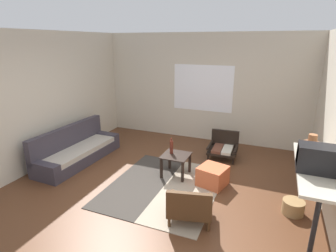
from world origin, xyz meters
TOP-DOWN VIEW (x-y plane):
  - ground_plane at (0.00, 0.00)m, footprint 7.80×7.80m
  - far_wall_with_window at (0.00, 3.06)m, footprint 5.60×0.13m
  - side_wall_left at (-2.66, 0.30)m, footprint 0.12×6.60m
  - area_rug at (0.07, 0.33)m, footprint 1.86×2.21m
  - couch at (-2.10, 0.62)m, footprint 0.74×2.07m
  - coffee_table at (0.11, 0.81)m, footprint 0.50×0.50m
  - armchair_by_window at (0.78, 2.03)m, footprint 0.63×0.62m
  - armchair_striped_foreground at (0.79, -0.45)m, footprint 0.73×0.66m
  - ottoman_orange at (0.85, 0.72)m, footprint 0.56×0.56m
  - console_shelf at (2.33, 0.33)m, footprint 0.44×1.80m
  - crt_television at (2.33, 0.17)m, footprint 0.47×0.32m
  - clay_vase at (2.33, 0.79)m, footprint 0.26×0.26m
  - glass_bottle at (-0.00, 0.85)m, footprint 0.07×0.07m
  - wicker_basket at (2.17, 0.35)m, footprint 0.32×0.32m

SIDE VIEW (x-z plane):
  - ground_plane at x=0.00m, z-range 0.00..0.00m
  - area_rug at x=0.07m, z-range 0.00..0.01m
  - wicker_basket at x=2.17m, z-range 0.00..0.21m
  - ottoman_orange at x=0.85m, z-range 0.00..0.35m
  - couch at x=-2.10m, z-range -0.15..0.61m
  - armchair_by_window at x=0.78m, z-range -0.03..0.54m
  - armchair_striped_foreground at x=0.79m, z-range -0.02..0.55m
  - coffee_table at x=0.11m, z-range 0.12..0.54m
  - glass_bottle at x=0.00m, z-range 0.40..0.72m
  - console_shelf at x=2.33m, z-range 0.33..1.16m
  - clay_vase at x=2.33m, z-range 0.78..1.10m
  - crt_television at x=2.33m, z-range 0.83..1.19m
  - side_wall_left at x=-2.66m, z-range 0.00..2.70m
  - far_wall_with_window at x=0.00m, z-range 0.00..2.70m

